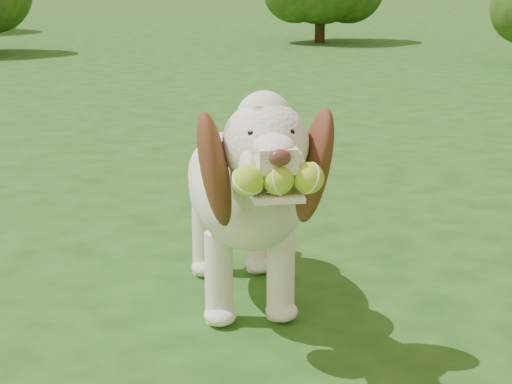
# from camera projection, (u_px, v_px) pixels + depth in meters

# --- Properties ---
(ground) EXTENTS (80.00, 80.00, 0.00)m
(ground) POSITION_uv_depth(u_px,v_px,m) (303.00, 373.00, 2.55)
(ground) COLOR #1E4513
(ground) RESTS_ON ground
(dog) EXTENTS (0.70, 1.25, 0.83)m
(dog) POSITION_uv_depth(u_px,v_px,m) (244.00, 185.00, 2.94)
(dog) COLOR white
(dog) RESTS_ON ground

